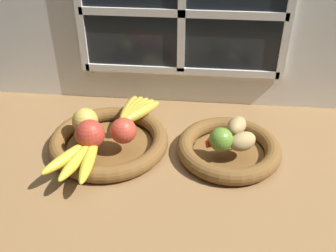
{
  "coord_description": "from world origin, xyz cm",
  "views": [
    {
      "loc": [
        7.59,
        -87.24,
        65.64
      ],
      "look_at": [
        -1.28,
        -0.77,
        8.52
      ],
      "focal_mm": 40.63,
      "sensor_mm": 36.0,
      "label": 1
    }
  ],
  "objects_px": {
    "fruit_bowl_left": "(109,141)",
    "apple_red_front": "(90,134)",
    "potato_small": "(243,141)",
    "apple_golden_left": "(85,121)",
    "apple_red_right": "(123,131)",
    "banana_bunch_back": "(134,111)",
    "chili_pepper": "(231,141)",
    "banana_bunch_front": "(80,157)",
    "lime_near": "(221,140)",
    "fruit_bowl_right": "(229,149)",
    "potato_back": "(237,126)"
  },
  "relations": [
    {
      "from": "apple_golden_left",
      "to": "lime_near",
      "type": "bearing_deg",
      "value": -6.71
    },
    {
      "from": "banana_bunch_front",
      "to": "potato_small",
      "type": "relative_size",
      "value": 2.56
    },
    {
      "from": "apple_golden_left",
      "to": "potato_back",
      "type": "distance_m",
      "value": 0.43
    },
    {
      "from": "fruit_bowl_left",
      "to": "apple_red_front",
      "type": "height_order",
      "value": "apple_red_front"
    },
    {
      "from": "potato_small",
      "to": "apple_golden_left",
      "type": "bearing_deg",
      "value": 175.04
    },
    {
      "from": "apple_golden_left",
      "to": "potato_back",
      "type": "xyz_separation_m",
      "value": [
        0.43,
        0.04,
        -0.01
      ]
    },
    {
      "from": "apple_red_front",
      "to": "potato_back",
      "type": "bearing_deg",
      "value": 14.91
    },
    {
      "from": "apple_red_front",
      "to": "apple_golden_left",
      "type": "bearing_deg",
      "value": 116.69
    },
    {
      "from": "apple_red_right",
      "to": "potato_back",
      "type": "height_order",
      "value": "apple_red_right"
    },
    {
      "from": "fruit_bowl_right",
      "to": "banana_bunch_back",
      "type": "relative_size",
      "value": 1.65
    },
    {
      "from": "fruit_bowl_left",
      "to": "fruit_bowl_right",
      "type": "xyz_separation_m",
      "value": [
        0.34,
        0.0,
        0.0
      ]
    },
    {
      "from": "apple_golden_left",
      "to": "potato_back",
      "type": "relative_size",
      "value": 0.96
    },
    {
      "from": "apple_red_right",
      "to": "fruit_bowl_left",
      "type": "bearing_deg",
      "value": 150.52
    },
    {
      "from": "fruit_bowl_left",
      "to": "apple_red_front",
      "type": "distance_m",
      "value": 0.09
    },
    {
      "from": "fruit_bowl_left",
      "to": "apple_red_right",
      "type": "bearing_deg",
      "value": -29.48
    },
    {
      "from": "banana_bunch_back",
      "to": "potato_small",
      "type": "bearing_deg",
      "value": -23.98
    },
    {
      "from": "apple_red_right",
      "to": "apple_red_front",
      "type": "bearing_deg",
      "value": -159.32
    },
    {
      "from": "fruit_bowl_left",
      "to": "potato_back",
      "type": "xyz_separation_m",
      "value": [
        0.36,
        0.04,
        0.05
      ]
    },
    {
      "from": "chili_pepper",
      "to": "lime_near",
      "type": "bearing_deg",
      "value": -155.08
    },
    {
      "from": "fruit_bowl_left",
      "to": "potato_small",
      "type": "relative_size",
      "value": 4.39
    },
    {
      "from": "banana_bunch_front",
      "to": "banana_bunch_back",
      "type": "distance_m",
      "value": 0.26
    },
    {
      "from": "fruit_bowl_right",
      "to": "potato_small",
      "type": "height_order",
      "value": "potato_small"
    },
    {
      "from": "apple_golden_left",
      "to": "potato_small",
      "type": "relative_size",
      "value": 0.95
    },
    {
      "from": "chili_pepper",
      "to": "apple_red_right",
      "type": "bearing_deg",
      "value": 164.19
    },
    {
      "from": "lime_near",
      "to": "fruit_bowl_right",
      "type": "bearing_deg",
      "value": 56.31
    },
    {
      "from": "chili_pepper",
      "to": "apple_red_front",
      "type": "bearing_deg",
      "value": 168.09
    },
    {
      "from": "banana_bunch_back",
      "to": "fruit_bowl_right",
      "type": "bearing_deg",
      "value": -20.93
    },
    {
      "from": "banana_bunch_front",
      "to": "lime_near",
      "type": "height_order",
      "value": "lime_near"
    },
    {
      "from": "fruit_bowl_right",
      "to": "banana_bunch_back",
      "type": "bearing_deg",
      "value": 159.07
    },
    {
      "from": "potato_small",
      "to": "lime_near",
      "type": "bearing_deg",
      "value": -173.33
    },
    {
      "from": "apple_red_right",
      "to": "banana_bunch_back",
      "type": "bearing_deg",
      "value": 87.91
    },
    {
      "from": "fruit_bowl_left",
      "to": "banana_bunch_front",
      "type": "bearing_deg",
      "value": -108.15
    },
    {
      "from": "fruit_bowl_right",
      "to": "lime_near",
      "type": "height_order",
      "value": "lime_near"
    },
    {
      "from": "apple_golden_left",
      "to": "banana_bunch_back",
      "type": "xyz_separation_m",
      "value": [
        0.12,
        0.1,
        -0.02
      ]
    },
    {
      "from": "fruit_bowl_left",
      "to": "apple_golden_left",
      "type": "xyz_separation_m",
      "value": [
        -0.07,
        0.01,
        0.06
      ]
    },
    {
      "from": "lime_near",
      "to": "potato_small",
      "type": "bearing_deg",
      "value": 6.67
    },
    {
      "from": "banana_bunch_back",
      "to": "potato_back",
      "type": "height_order",
      "value": "potato_back"
    },
    {
      "from": "banana_bunch_back",
      "to": "chili_pepper",
      "type": "relative_size",
      "value": 1.25
    },
    {
      "from": "potato_back",
      "to": "apple_golden_left",
      "type": "bearing_deg",
      "value": -174.94
    },
    {
      "from": "apple_golden_left",
      "to": "apple_red_front",
      "type": "bearing_deg",
      "value": -63.31
    },
    {
      "from": "apple_golden_left",
      "to": "banana_bunch_back",
      "type": "distance_m",
      "value": 0.16
    },
    {
      "from": "lime_near",
      "to": "potato_back",
      "type": "bearing_deg",
      "value": 61.02
    },
    {
      "from": "fruit_bowl_right",
      "to": "banana_bunch_back",
      "type": "xyz_separation_m",
      "value": [
        -0.28,
        0.11,
        0.04
      ]
    },
    {
      "from": "fruit_bowl_right",
      "to": "potato_back",
      "type": "height_order",
      "value": "potato_back"
    },
    {
      "from": "apple_golden_left",
      "to": "banana_bunch_back",
      "type": "relative_size",
      "value": 0.42
    },
    {
      "from": "fruit_bowl_right",
      "to": "apple_red_right",
      "type": "bearing_deg",
      "value": -174.24
    },
    {
      "from": "chili_pepper",
      "to": "apple_golden_left",
      "type": "bearing_deg",
      "value": 158.16
    },
    {
      "from": "potato_back",
      "to": "lime_near",
      "type": "bearing_deg",
      "value": -118.98
    },
    {
      "from": "apple_red_right",
      "to": "banana_bunch_front",
      "type": "xyz_separation_m",
      "value": [
        -0.09,
        -0.1,
        -0.02
      ]
    },
    {
      "from": "banana_bunch_front",
      "to": "chili_pepper",
      "type": "height_order",
      "value": "banana_bunch_front"
    }
  ]
}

